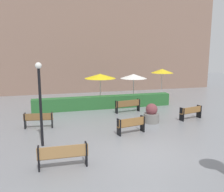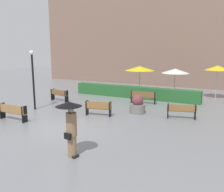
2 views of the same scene
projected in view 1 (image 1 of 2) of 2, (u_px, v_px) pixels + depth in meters
name	position (u px, v px, depth m)	size (l,w,h in m)	color
ground_plane	(146.00, 154.00, 10.45)	(60.00, 60.00, 0.00)	gray
bench_far_right	(191.00, 112.00, 15.47)	(1.61, 0.71, 0.81)	olive
bench_far_left	(39.00, 119.00, 13.77)	(1.59, 0.52, 0.85)	brown
bench_near_left	(63.00, 155.00, 9.13)	(1.83, 0.37, 0.89)	#9E7242
bench_back_row	(128.00, 105.00, 17.19)	(1.83, 0.59, 0.86)	brown
bench_mid_center	(131.00, 124.00, 12.86)	(1.56, 0.65, 0.85)	olive
planter_pot	(151.00, 114.00, 14.84)	(0.93, 0.93, 1.15)	slate
lamp_post	(40.00, 95.00, 10.91)	(0.28, 0.28, 3.75)	black
patio_umbrella_yellow	(100.00, 76.00, 19.19)	(2.38, 2.38, 2.43)	silver
patio_umbrella_white	(134.00, 76.00, 20.22)	(2.13, 2.13, 2.31)	silver
patio_umbrella_yellow_far	(162.00, 71.00, 21.85)	(1.92, 1.92, 2.58)	silver
hedge_strip	(104.00, 102.00, 18.38)	(10.17, 0.70, 0.91)	#28602D
building_facade	(83.00, 37.00, 24.61)	(28.00, 1.20, 10.87)	#846656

